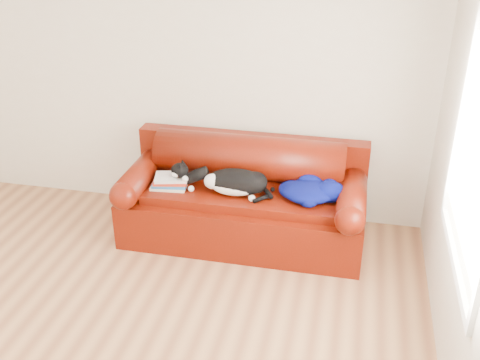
% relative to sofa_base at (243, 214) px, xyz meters
% --- Properties ---
extents(ground, '(4.50, 4.50, 0.00)m').
position_rel_sofa_base_xyz_m(ground, '(-0.67, -1.49, -0.24)').
color(ground, brown).
rests_on(ground, ground).
extents(room_shell, '(4.52, 4.02, 2.61)m').
position_rel_sofa_base_xyz_m(room_shell, '(-0.54, -1.48, 1.43)').
color(room_shell, beige).
rests_on(room_shell, ground).
extents(sofa_base, '(2.10, 0.90, 0.50)m').
position_rel_sofa_base_xyz_m(sofa_base, '(0.00, 0.00, 0.00)').
color(sofa_base, '#390C02').
rests_on(sofa_base, ground).
extents(sofa_back, '(2.10, 1.01, 0.88)m').
position_rel_sofa_base_xyz_m(sofa_back, '(0.00, 0.24, 0.30)').
color(sofa_back, '#390C02').
rests_on(sofa_back, ground).
extents(book_stack, '(0.33, 0.28, 0.10)m').
position_rel_sofa_base_xyz_m(book_stack, '(-0.63, -0.11, 0.31)').
color(book_stack, beige).
rests_on(book_stack, sofa_base).
extents(cat, '(0.75, 0.32, 0.27)m').
position_rel_sofa_base_xyz_m(cat, '(-0.05, -0.12, 0.36)').
color(cat, black).
rests_on(cat, sofa_base).
extents(blanket, '(0.65, 0.53, 0.17)m').
position_rel_sofa_base_xyz_m(blanket, '(0.59, -0.05, 0.33)').
color(blanket, '#030247').
rests_on(blanket, sofa_base).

